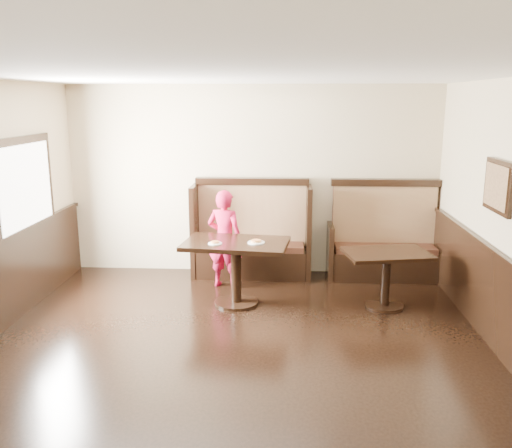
# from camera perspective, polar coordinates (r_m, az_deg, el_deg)

# --- Properties ---
(ground) EXTENTS (7.00, 7.00, 0.00)m
(ground) POSITION_cam_1_polar(r_m,az_deg,el_deg) (5.21, -2.89, -16.73)
(ground) COLOR black
(ground) RESTS_ON ground
(room_shell) EXTENTS (7.00, 7.00, 7.00)m
(room_shell) POSITION_cam_1_polar(r_m,az_deg,el_deg) (5.21, -5.93, -8.62)
(room_shell) COLOR #C1AC8C
(room_shell) RESTS_ON ground
(booth_main) EXTENTS (1.75, 0.72, 1.45)m
(booth_main) POSITION_cam_1_polar(r_m,az_deg,el_deg) (8.08, -0.46, -1.76)
(booth_main) COLOR black
(booth_main) RESTS_ON ground
(booth_neighbor) EXTENTS (1.65, 0.72, 1.45)m
(booth_neighbor) POSITION_cam_1_polar(r_m,az_deg,el_deg) (8.20, 13.28, -2.22)
(booth_neighbor) COLOR black
(booth_neighbor) RESTS_ON ground
(table_main) EXTENTS (1.39, 0.96, 0.83)m
(table_main) POSITION_cam_1_polar(r_m,az_deg,el_deg) (6.89, -2.12, -3.42)
(table_main) COLOR black
(table_main) RESTS_ON ground
(table_neighbor) EXTENTS (1.14, 0.86, 0.72)m
(table_neighbor) POSITION_cam_1_polar(r_m,az_deg,el_deg) (7.02, 13.56, -4.30)
(table_neighbor) COLOR black
(table_neighbor) RESTS_ON ground
(child) EXTENTS (0.58, 0.46, 1.38)m
(child) POSITION_cam_1_polar(r_m,az_deg,el_deg) (7.52, -3.31, -1.59)
(child) COLOR #B8133B
(child) RESTS_ON ground
(pizza_plate_left) EXTENTS (0.17, 0.17, 0.03)m
(pizza_plate_left) POSITION_cam_1_polar(r_m,az_deg,el_deg) (6.75, -4.34, -1.99)
(pizza_plate_left) COLOR white
(pizza_plate_left) RESTS_ON table_main
(pizza_plate_right) EXTENTS (0.22, 0.22, 0.04)m
(pizza_plate_right) POSITION_cam_1_polar(r_m,az_deg,el_deg) (6.77, 0.02, -1.89)
(pizza_plate_right) COLOR white
(pizza_plate_right) RESTS_ON table_main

